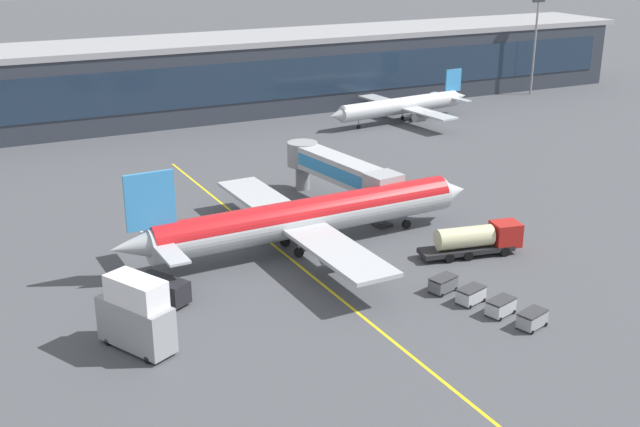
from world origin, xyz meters
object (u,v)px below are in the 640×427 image
at_px(crew_van, 162,289).
at_px(baggage_cart_1, 501,306).
at_px(baggage_cart_3, 443,284).
at_px(catering_lift, 136,315).
at_px(baggage_cart_0, 532,319).
at_px(baggage_cart_2, 471,295).
at_px(main_airliner, 307,217).
at_px(fuel_tanker, 477,239).
at_px(commuter_jet_far, 402,106).

distance_m(crew_van, baggage_cart_1, 30.22).
distance_m(crew_van, baggage_cart_3, 25.86).
bearing_deg(catering_lift, baggage_cart_3, -4.01).
distance_m(baggage_cart_0, baggage_cart_1, 3.20).
bearing_deg(baggage_cart_3, baggage_cart_2, -73.47).
distance_m(main_airliner, crew_van, 18.22).
xyz_separation_m(fuel_tanker, baggage_cart_1, (-6.35, -11.94, -0.96)).
xyz_separation_m(main_airliner, baggage_cart_1, (8.72, -21.29, -2.80)).
xyz_separation_m(catering_lift, baggage_cart_3, (28.15, -1.98, -2.28)).
relative_size(fuel_tanker, crew_van, 2.06).
height_order(baggage_cart_1, baggage_cart_3, same).
relative_size(baggage_cart_2, commuter_jet_far, 0.10).
bearing_deg(baggage_cart_2, baggage_cart_1, -73.47).
height_order(fuel_tanker, baggage_cart_2, fuel_tanker).
bearing_deg(baggage_cart_0, crew_van, 145.14).
height_order(baggage_cart_2, commuter_jet_far, commuter_jet_far).
xyz_separation_m(fuel_tanker, baggage_cart_2, (-7.26, -8.87, -0.96)).
height_order(baggage_cart_3, commuter_jet_far, commuter_jet_far).
xyz_separation_m(main_airliner, catering_lift, (-21.25, -13.18, -0.51)).
height_order(crew_van, baggage_cart_0, crew_van).
xyz_separation_m(baggage_cart_1, baggage_cart_3, (-1.82, 6.14, 0.00)).
relative_size(main_airliner, fuel_tanker, 3.74).
bearing_deg(baggage_cart_3, baggage_cart_0, -73.47).
bearing_deg(main_airliner, fuel_tanker, -31.80).
relative_size(baggage_cart_0, baggage_cart_2, 1.00).
height_order(baggage_cart_1, commuter_jet_far, commuter_jet_far).
bearing_deg(catering_lift, baggage_cart_2, -9.85).
height_order(baggage_cart_0, baggage_cart_3, same).
height_order(baggage_cart_0, commuter_jet_far, commuter_jet_far).
distance_m(baggage_cart_0, baggage_cart_2, 6.40).
bearing_deg(crew_van, baggage_cart_0, -34.86).
height_order(catering_lift, baggage_cart_2, catering_lift).
xyz_separation_m(fuel_tanker, commuter_jet_far, (24.74, 54.68, 1.19)).
xyz_separation_m(main_airliner, baggage_cart_3, (6.90, -15.15, -2.80)).
height_order(crew_van, baggage_cart_3, crew_van).
bearing_deg(baggage_cart_0, commuter_jet_far, 66.58).
height_order(main_airliner, baggage_cart_0, main_airliner).
distance_m(fuel_tanker, baggage_cart_1, 13.56).
height_order(crew_van, commuter_jet_far, commuter_jet_far).
distance_m(main_airliner, commuter_jet_far, 60.34).
relative_size(baggage_cart_0, commuter_jet_far, 0.10).
bearing_deg(main_airliner, baggage_cart_3, -65.52).
xyz_separation_m(fuel_tanker, baggage_cart_0, (-5.44, -15.01, -0.96)).
relative_size(main_airliner, baggage_cart_3, 13.90).
relative_size(catering_lift, baggage_cart_1, 2.41).
xyz_separation_m(fuel_tanker, baggage_cart_3, (-8.17, -5.81, -0.96)).
bearing_deg(baggage_cart_3, commuter_jet_far, 61.45).
height_order(fuel_tanker, commuter_jet_far, commuter_jet_far).
bearing_deg(commuter_jet_far, baggage_cart_3, -118.55).
xyz_separation_m(crew_van, commuter_jet_far, (56.97, 51.03, 1.63)).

